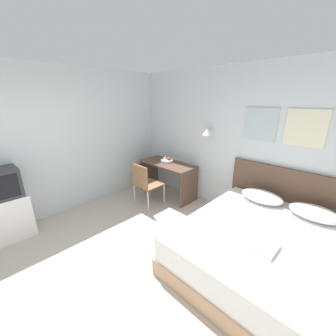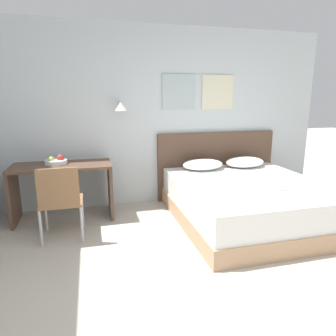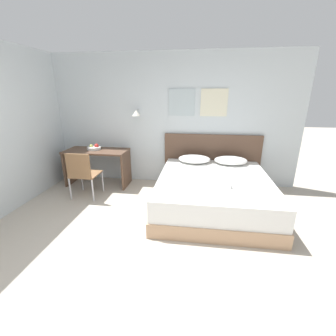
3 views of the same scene
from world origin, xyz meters
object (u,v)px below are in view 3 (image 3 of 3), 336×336
folded_towel_near_foot (218,183)px  desk (97,160)px  pillow_right (231,160)px  desk_chair (82,172)px  pillow_left (194,159)px  fruit_bowl (94,148)px  headboard (211,160)px  bed (213,193)px

folded_towel_near_foot → desk: size_ratio=0.28×
pillow_right → desk_chair: (-2.71, -0.74, -0.11)m
pillow_left → fruit_bowl: (-2.09, -0.01, 0.16)m
desk → headboard: bearing=8.4°
headboard → folded_towel_near_foot: size_ratio=5.51×
pillow_left → pillow_right: 0.71m
headboard → pillow_right: headboard is taller
folded_towel_near_foot → bed: bearing=97.5°
bed → pillow_left: bearing=114.4°
folded_towel_near_foot → fruit_bowl: bearing=156.5°
bed → desk: desk is taller
desk → bed: bearing=-16.8°
pillow_left → desk_chair: 2.14m
folded_towel_near_foot → desk: (-2.42, 1.03, -0.04)m
desk_chair → fruit_bowl: bearing=96.8°
headboard → desk: size_ratio=1.54×
headboard → pillow_left: bearing=-140.8°
pillow_right → desk: 2.73m
folded_towel_near_foot → fruit_bowl: (-2.49, 1.08, 0.21)m
headboard → pillow_left: (-0.35, -0.29, 0.09)m
desk → fruit_bowl: size_ratio=4.52×
headboard → folded_towel_near_foot: 1.38m
pillow_left → folded_towel_near_foot: 1.16m
pillow_right → pillow_left: bearing=180.0°
folded_towel_near_foot → desk: bearing=157.0°
bed → desk_chair: desk_chair is taller
pillow_right → folded_towel_near_foot: pillow_right is taller
pillow_right → folded_towel_near_foot: bearing=-106.0°
bed → desk: size_ratio=1.62×
headboard → folded_towel_near_foot: headboard is taller
desk_chair → pillow_right: bearing=15.3°
folded_towel_near_foot → pillow_left: bearing=109.9°
folded_towel_near_foot → fruit_bowl: size_ratio=1.27×
headboard → desk: (-2.38, -0.35, -0.00)m
desk → desk_chair: desk_chair is taller
bed → headboard: bearing=90.0°
headboard → folded_towel_near_foot: bearing=-88.3°
fruit_bowl → folded_towel_near_foot: bearing=-23.5°
headboard → pillow_right: bearing=-39.2°
bed → pillow_right: (0.35, 0.78, 0.36)m
desk → fruit_bowl: fruit_bowl is taller
headboard → fruit_bowl: 2.48m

